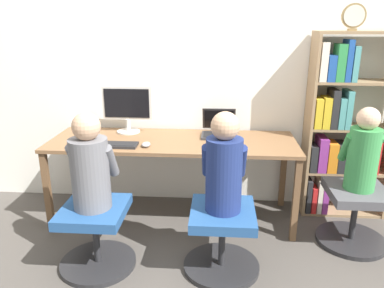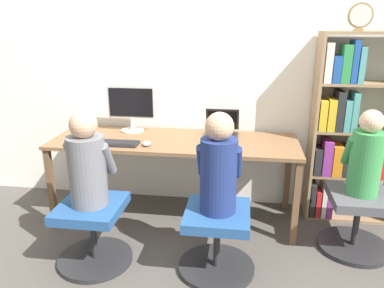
{
  "view_description": "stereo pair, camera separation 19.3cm",
  "coord_description": "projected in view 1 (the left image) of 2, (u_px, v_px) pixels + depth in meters",
  "views": [
    {
      "loc": [
        0.4,
        -2.71,
        1.7
      ],
      "look_at": [
        0.18,
        0.15,
        0.77
      ],
      "focal_mm": 35.0,
      "sensor_mm": 36.0,
      "label": 1
    },
    {
      "loc": [
        0.59,
        -2.69,
        1.7
      ],
      "look_at": [
        0.18,
        0.15,
        0.77
      ],
      "focal_mm": 35.0,
      "sensor_mm": 36.0,
      "label": 2
    }
  ],
  "objects": [
    {
      "name": "office_chair_left",
      "position": [
        96.0,
        234.0,
        2.69
      ],
      "size": [
        0.55,
        0.55,
        0.48
      ],
      "color": "#262628",
      "rests_on": "ground_plane"
    },
    {
      "name": "person_at_monitor",
      "position": [
        90.0,
        166.0,
        2.53
      ],
      "size": [
        0.32,
        0.3,
        0.68
      ],
      "color": "slate",
      "rests_on": "office_chair_left"
    },
    {
      "name": "office_chair_right",
      "position": [
        222.0,
        237.0,
        2.65
      ],
      "size": [
        0.55,
        0.55,
        0.48
      ],
      "color": "#262628",
      "rests_on": "ground_plane"
    },
    {
      "name": "desk",
      "position": [
        173.0,
        147.0,
        3.25
      ],
      "size": [
        2.12,
        0.71,
        0.74
      ],
      "color": "brown",
      "rests_on": "ground_plane"
    },
    {
      "name": "office_chair_side",
      "position": [
        354.0,
        213.0,
        2.98
      ],
      "size": [
        0.55,
        0.55,
        0.48
      ],
      "color": "#262628",
      "rests_on": "ground_plane"
    },
    {
      "name": "desk_clock",
      "position": [
        354.0,
        16.0,
        2.96
      ],
      "size": [
        0.19,
        0.03,
        0.21
      ],
      "color": "olive",
      "rests_on": "bookshelf"
    },
    {
      "name": "desktop_monitor",
      "position": [
        127.0,
        109.0,
        3.39
      ],
      "size": [
        0.46,
        0.21,
        0.42
      ],
      "color": "beige",
      "rests_on": "desk"
    },
    {
      "name": "wall_back",
      "position": [
        177.0,
        69.0,
        3.46
      ],
      "size": [
        10.0,
        0.05,
        2.6
      ],
      "color": "white",
      "rests_on": "ground_plane"
    },
    {
      "name": "person_near_shelf",
      "position": [
        363.0,
        153.0,
        2.82
      ],
      "size": [
        0.28,
        0.28,
        0.65
      ],
      "color": "#388C47",
      "rests_on": "office_chair_side"
    },
    {
      "name": "ground_plane",
      "position": [
        169.0,
        237.0,
        3.12
      ],
      "size": [
        14.0,
        14.0,
        0.0
      ],
      "primitive_type": "plane",
      "color": "#4C4742"
    },
    {
      "name": "bookshelf",
      "position": [
        341.0,
        130.0,
        3.31
      ],
      "size": [
        0.74,
        0.29,
        1.64
      ],
      "color": "#997A56",
      "rests_on": "ground_plane"
    },
    {
      "name": "person_at_laptop",
      "position": [
        224.0,
        166.0,
        2.49
      ],
      "size": [
        0.3,
        0.3,
        0.69
      ],
      "color": "navy",
      "rests_on": "office_chair_right"
    },
    {
      "name": "computer_mouse_by_keyboard",
      "position": [
        146.0,
        144.0,
        3.05
      ],
      "size": [
        0.07,
        0.1,
        0.04
      ],
      "color": "#99999E",
      "rests_on": "desk"
    },
    {
      "name": "laptop",
      "position": [
        219.0,
        130.0,
        3.36
      ],
      "size": [
        0.3,
        0.34,
        0.23
      ],
      "color": "#2D2D30",
      "rests_on": "desk"
    },
    {
      "name": "keyboard",
      "position": [
        114.0,
        145.0,
        3.06
      ],
      "size": [
        0.39,
        0.15,
        0.03
      ],
      "color": "#232326",
      "rests_on": "desk"
    }
  ]
}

